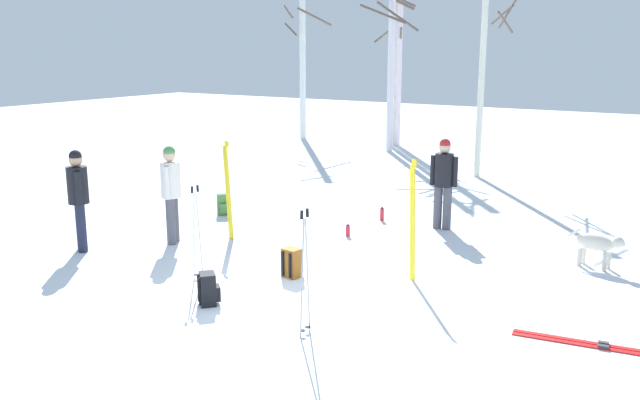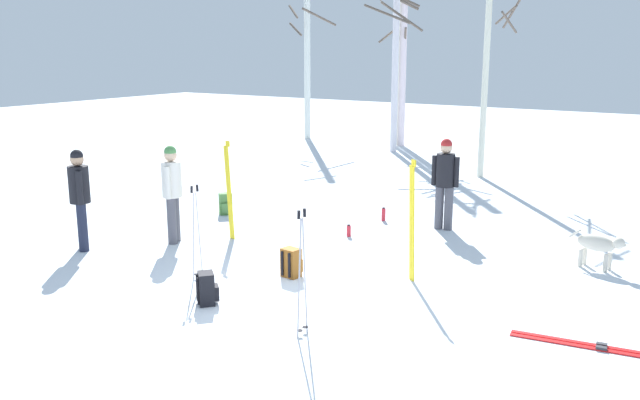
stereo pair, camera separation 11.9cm
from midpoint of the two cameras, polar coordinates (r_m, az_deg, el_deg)
ground_plane at (r=9.57m, az=-4.31°, el=-7.91°), size 60.00×60.00×0.00m
person_0 at (r=12.83m, az=10.07°, el=1.85°), size 0.52×0.34×1.72m
person_1 at (r=11.98m, az=-19.88°, el=0.49°), size 0.44×0.35×1.72m
person_2 at (r=12.01m, az=-12.67°, el=0.99°), size 0.34×0.48×1.72m
dog at (r=11.35m, az=22.02°, el=-3.43°), size 0.89×0.34×0.57m
ski_pair_planted_0 at (r=9.97m, az=7.43°, el=-1.74°), size 0.19×0.15×1.80m
ski_pair_planted_1 at (r=12.13m, az=-8.00°, el=0.78°), size 0.25×0.09×1.76m
ski_pair_lying_0 at (r=8.60m, az=21.99°, el=-11.27°), size 1.93×0.42×0.05m
ski_poles_0 at (r=10.13m, az=-10.65°, el=-2.44°), size 0.07×0.22×1.41m
ski_poles_1 at (r=8.01m, az=-1.71°, el=-5.82°), size 0.07×0.22×1.54m
backpack_0 at (r=10.19m, az=-2.70°, el=-5.30°), size 0.29×0.31×0.44m
backpack_1 at (r=9.25m, az=-9.72°, el=-7.39°), size 0.34×0.35×0.44m
backpack_2 at (r=14.02m, az=-8.31°, el=-0.35°), size 0.35×0.34×0.44m
water_bottle_0 at (r=13.46m, az=4.97°, el=-1.19°), size 0.08×0.08×0.27m
water_bottle_1 at (r=12.33m, az=2.07°, el=-2.58°), size 0.08×0.08×0.22m
birch_tree_0 at (r=25.00m, az=-1.64°, el=13.03°), size 1.72×1.41×6.70m
birch_tree_1 at (r=23.33m, az=5.87°, el=12.08°), size 1.42×1.43×6.07m
birch_tree_2 at (r=23.43m, az=6.48°, el=14.46°), size 1.55×1.40×7.83m
birch_tree_3 at (r=22.01m, az=5.87°, el=13.16°), size 1.68×1.27×6.79m
birch_tree_4 at (r=18.08m, az=13.41°, el=11.32°), size 1.14×1.61×5.72m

